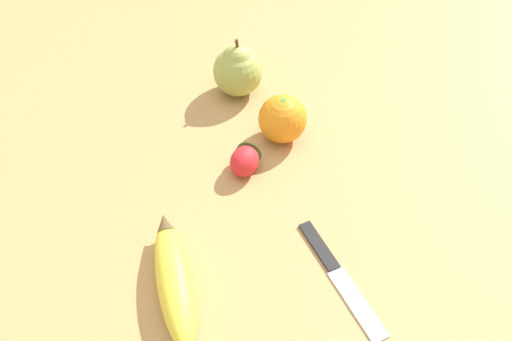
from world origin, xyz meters
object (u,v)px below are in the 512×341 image
Objects in this scene: orange at (282,119)px; paring_knife at (337,272)px; banana at (174,280)px; pear at (238,69)px; strawberry at (246,159)px.

paring_knife is at bearing 27.40° from orange.
banana is at bearing -13.51° from orange.
pear is 0.68× the size of paring_knife.
banana and strawberry have the same top height.
banana is 2.94× the size of strawberry.
banana is at bearing 178.48° from strawberry.
banana is at bearing -19.30° from paring_knife.
paring_knife is (0.31, 0.21, -0.04)m from pear.
orange is at bearing -17.97° from strawberry.
orange reaches higher than strawberry.
strawberry is 0.40× the size of paring_knife.
pear is at bearing 25.66° from strawberry.
orange is 1.23× the size of strawberry.
pear reaches higher than paring_knife.
strawberry is 0.21m from paring_knife.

